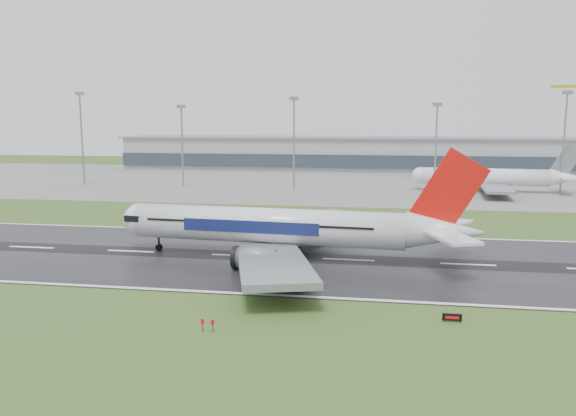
# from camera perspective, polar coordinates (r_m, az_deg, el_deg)

# --- Properties ---
(ground) EXTENTS (520.00, 520.00, 0.00)m
(ground) POSITION_cam_1_polar(r_m,az_deg,el_deg) (99.42, 6.06, -5.22)
(ground) COLOR #314F1D
(ground) RESTS_ON ground
(runway) EXTENTS (400.00, 45.00, 0.10)m
(runway) POSITION_cam_1_polar(r_m,az_deg,el_deg) (99.41, 6.06, -5.20)
(runway) COLOR black
(runway) RESTS_ON ground
(apron) EXTENTS (400.00, 130.00, 0.08)m
(apron) POSITION_cam_1_polar(r_m,az_deg,el_deg) (222.68, 7.94, 2.56)
(apron) COLOR slate
(apron) RESTS_ON ground
(terminal) EXTENTS (240.00, 36.00, 15.00)m
(terminal) POSITION_cam_1_polar(r_m,az_deg,el_deg) (281.85, 8.28, 5.38)
(terminal) COLOR gray
(terminal) RESTS_ON ground
(main_airliner) EXTENTS (67.95, 65.17, 18.75)m
(main_airliner) POSITION_cam_1_polar(r_m,az_deg,el_deg) (98.36, 0.29, 0.31)
(main_airliner) COLOR silver
(main_airliner) RESTS_ON runway
(parked_airliner) EXTENTS (58.23, 54.76, 15.99)m
(parked_airliner) POSITION_cam_1_polar(r_m,az_deg,el_deg) (202.69, 19.68, 3.80)
(parked_airliner) COLOR white
(parked_airliner) RESTS_ON apron
(runway_sign) EXTENTS (2.28, 0.90, 1.04)m
(runway_sign) POSITION_cam_1_polar(r_m,az_deg,el_deg) (72.35, 16.10, -10.52)
(runway_sign) COLOR black
(runway_sign) RESTS_ON ground
(floodmast_0) EXTENTS (0.64, 0.64, 32.96)m
(floodmast_0) POSITION_cam_1_polar(r_m,az_deg,el_deg) (224.89, -19.93, 6.38)
(floodmast_0) COLOR gray
(floodmast_0) RESTS_ON ground
(floodmast_1) EXTENTS (0.64, 0.64, 28.12)m
(floodmast_1) POSITION_cam_1_polar(r_m,az_deg,el_deg) (208.92, -10.54, 5.95)
(floodmast_1) COLOR gray
(floodmast_1) RESTS_ON ground
(floodmast_2) EXTENTS (0.64, 0.64, 30.66)m
(floodmast_2) POSITION_cam_1_polar(r_m,az_deg,el_deg) (198.81, 0.59, 6.32)
(floodmast_2) COLOR gray
(floodmast_2) RESTS_ON ground
(floodmast_3) EXTENTS (0.64, 0.64, 28.43)m
(floodmast_3) POSITION_cam_1_polar(r_m,az_deg,el_deg) (197.37, 14.57, 5.70)
(floodmast_3) COLOR gray
(floodmast_3) RESTS_ON ground
(floodmast_4) EXTENTS (0.64, 0.64, 32.05)m
(floodmast_4) POSITION_cam_1_polar(r_m,az_deg,el_deg) (204.84, 25.88, 5.71)
(floodmast_4) COLOR gray
(floodmast_4) RESTS_ON ground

